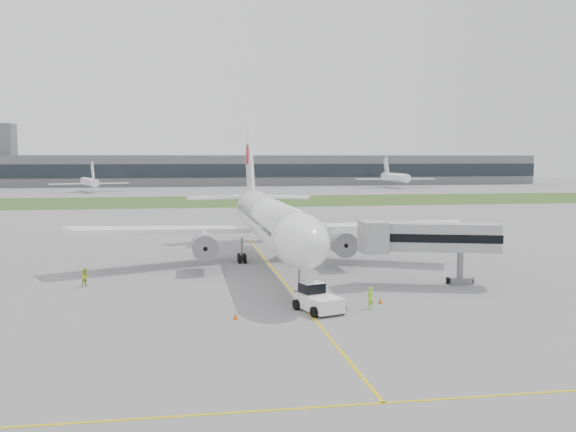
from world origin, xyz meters
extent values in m
plane|color=#949497|center=(0.00, 0.00, 0.00)|extent=(600.00, 600.00, 0.00)
cube|color=#3E5D22|center=(0.00, 120.00, 0.01)|extent=(600.00, 50.00, 0.02)
cube|color=slate|center=(0.00, 230.00, 7.00)|extent=(320.00, 22.00, 14.00)
cube|color=#1F262D|center=(0.00, 219.00, 7.00)|extent=(320.00, 0.60, 6.00)
cylinder|color=white|center=(0.00, 4.00, 5.60)|extent=(5.00, 38.00, 5.00)
ellipsoid|color=white|center=(0.00, -15.50, 5.60)|extent=(5.00, 11.00, 5.00)
cube|color=black|center=(0.00, -16.50, 6.50)|extent=(3.20, 1.54, 1.14)
cone|color=white|center=(0.00, 26.00, 6.40)|extent=(5.00, 10.53, 6.16)
cube|color=white|center=(-13.00, 6.00, 4.40)|extent=(22.13, 13.52, 1.70)
cube|color=white|center=(13.00, 6.00, 4.40)|extent=(22.13, 13.52, 1.70)
cylinder|color=gray|center=(-8.00, 1.50, 3.00)|extent=(2.70, 5.20, 2.70)
cylinder|color=gray|center=(8.00, 1.50, 3.00)|extent=(2.70, 5.20, 2.70)
cube|color=white|center=(0.00, 27.50, 11.50)|extent=(0.45, 10.90, 12.76)
cylinder|color=red|center=(0.00, 28.50, 13.50)|extent=(0.60, 3.20, 3.20)
cube|color=white|center=(-5.00, 28.50, 6.80)|extent=(9.54, 6.34, 0.35)
cube|color=white|center=(5.00, 28.50, 6.80)|extent=(9.54, 6.34, 0.35)
cylinder|color=gray|center=(0.00, -15.00, 1.55)|extent=(0.24, 0.24, 3.10)
cylinder|color=black|center=(-3.20, 7.00, 0.55)|extent=(1.40, 1.10, 1.10)
cylinder|color=black|center=(3.20, 7.00, 0.55)|extent=(1.40, 1.10, 1.10)
cube|color=white|center=(0.88, -19.53, 0.80)|extent=(3.82, 5.08, 1.20)
cube|color=white|center=(0.50, -18.39, 1.80)|extent=(2.22, 2.10, 1.00)
cube|color=black|center=(0.50, -18.39, 1.85)|extent=(2.29, 2.16, 0.85)
cylinder|color=black|center=(-0.88, -18.54, 0.45)|extent=(0.62, 0.97, 0.90)
cylinder|color=black|center=(1.68, -17.67, 0.45)|extent=(0.62, 0.97, 0.90)
cylinder|color=black|center=(0.09, -21.39, 0.45)|extent=(0.62, 0.97, 0.90)
cylinder|color=black|center=(2.65, -20.52, 0.45)|extent=(0.62, 0.97, 0.90)
cube|color=#A4A5A7|center=(15.00, -9.76, 4.92)|extent=(13.50, 6.50, 2.84)
cube|color=black|center=(15.00, -9.76, 4.92)|extent=(13.71, 6.64, 0.85)
cube|color=#A4A5A7|center=(8.84, -8.91, 4.92)|extent=(2.46, 3.22, 3.22)
cylinder|color=gray|center=(17.86, -10.11, 1.80)|extent=(0.66, 0.66, 3.60)
cube|color=gray|center=(17.86, -10.11, 0.33)|extent=(2.55, 1.92, 0.66)
cylinder|color=black|center=(16.68, -9.76, 0.33)|extent=(0.46, 0.72, 0.66)
cylinder|color=black|center=(19.03, -10.46, 0.33)|extent=(0.46, 0.72, 0.66)
cone|color=#EC530C|center=(-6.34, -20.95, 0.28)|extent=(0.40, 0.40, 0.55)
cone|color=#EC530C|center=(6.95, -17.50, 0.27)|extent=(0.40, 0.40, 0.55)
imported|color=#A4F729|center=(5.50, -19.14, 0.96)|extent=(0.83, 0.74, 1.91)
imported|color=#B1CD22|center=(-20.23, -5.28, 0.95)|extent=(1.17, 1.13, 1.91)
camera|label=1|loc=(-10.47, -71.86, 13.09)|focal=40.00mm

